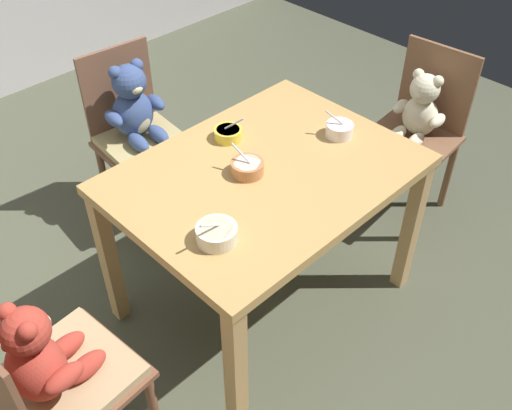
{
  "coord_description": "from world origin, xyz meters",
  "views": [
    {
      "loc": [
        -1.27,
        -1.24,
        2.11
      ],
      "look_at": [
        0.0,
        0.05,
        0.53
      ],
      "focal_mm": 41.39,
      "sensor_mm": 36.0,
      "label": 1
    }
  ],
  "objects_px": {
    "teddy_chair_far_center": "(137,122)",
    "porridge_bowl_terracotta_center": "(247,167)",
    "teddy_chair_near_left": "(48,371)",
    "teddy_chair_near_right": "(418,120)",
    "porridge_bowl_yellow_far_center": "(228,133)",
    "porridge_bowl_white_near_right": "(339,130)",
    "dining_table": "(265,189)",
    "porridge_bowl_cream_near_left": "(217,234)"
  },
  "relations": [
    {
      "from": "teddy_chair_near_left",
      "to": "teddy_chair_far_center",
      "type": "height_order",
      "value": "same"
    },
    {
      "from": "porridge_bowl_terracotta_center",
      "to": "porridge_bowl_white_near_right",
      "type": "bearing_deg",
      "value": -10.57
    },
    {
      "from": "porridge_bowl_cream_near_left",
      "to": "teddy_chair_near_left",
      "type": "bearing_deg",
      "value": 171.65
    },
    {
      "from": "dining_table",
      "to": "porridge_bowl_terracotta_center",
      "type": "bearing_deg",
      "value": 150.84
    },
    {
      "from": "porridge_bowl_yellow_far_center",
      "to": "porridge_bowl_terracotta_center",
      "type": "relative_size",
      "value": 0.86
    },
    {
      "from": "dining_table",
      "to": "teddy_chair_near_right",
      "type": "height_order",
      "value": "teddy_chair_near_right"
    },
    {
      "from": "porridge_bowl_yellow_far_center",
      "to": "porridge_bowl_cream_near_left",
      "type": "xyz_separation_m",
      "value": [
        -0.43,
        -0.41,
        0.01
      ]
    },
    {
      "from": "dining_table",
      "to": "teddy_chair_near_left",
      "type": "height_order",
      "value": "teddy_chair_near_left"
    },
    {
      "from": "teddy_chair_near_left",
      "to": "porridge_bowl_terracotta_center",
      "type": "bearing_deg",
      "value": 1.0
    },
    {
      "from": "teddy_chair_near_right",
      "to": "porridge_bowl_yellow_far_center",
      "type": "height_order",
      "value": "teddy_chair_near_right"
    },
    {
      "from": "teddy_chair_far_center",
      "to": "porridge_bowl_yellow_far_center",
      "type": "bearing_deg",
      "value": 9.39
    },
    {
      "from": "teddy_chair_near_right",
      "to": "porridge_bowl_white_near_right",
      "type": "distance_m",
      "value": 0.68
    },
    {
      "from": "porridge_bowl_terracotta_center",
      "to": "porridge_bowl_white_near_right",
      "type": "height_order",
      "value": "porridge_bowl_terracotta_center"
    },
    {
      "from": "teddy_chair_near_right",
      "to": "teddy_chair_near_left",
      "type": "distance_m",
      "value": 2.02
    },
    {
      "from": "porridge_bowl_cream_near_left",
      "to": "porridge_bowl_terracotta_center",
      "type": "relative_size",
      "value": 1.12
    },
    {
      "from": "teddy_chair_far_center",
      "to": "porridge_bowl_white_near_right",
      "type": "relative_size",
      "value": 7.77
    },
    {
      "from": "dining_table",
      "to": "porridge_bowl_yellow_far_center",
      "type": "relative_size",
      "value": 9.78
    },
    {
      "from": "porridge_bowl_white_near_right",
      "to": "porridge_bowl_terracotta_center",
      "type": "bearing_deg",
      "value": 169.43
    },
    {
      "from": "teddy_chair_near_left",
      "to": "porridge_bowl_cream_near_left",
      "type": "height_order",
      "value": "teddy_chair_near_left"
    },
    {
      "from": "porridge_bowl_yellow_far_center",
      "to": "teddy_chair_near_right",
      "type": "bearing_deg",
      "value": -17.46
    },
    {
      "from": "teddy_chair_near_right",
      "to": "teddy_chair_far_center",
      "type": "height_order",
      "value": "teddy_chair_far_center"
    },
    {
      "from": "porridge_bowl_yellow_far_center",
      "to": "porridge_bowl_white_near_right",
      "type": "relative_size",
      "value": 1.01
    },
    {
      "from": "dining_table",
      "to": "porridge_bowl_cream_near_left",
      "type": "height_order",
      "value": "porridge_bowl_cream_near_left"
    },
    {
      "from": "dining_table",
      "to": "porridge_bowl_cream_near_left",
      "type": "relative_size",
      "value": 7.56
    },
    {
      "from": "porridge_bowl_cream_near_left",
      "to": "porridge_bowl_white_near_right",
      "type": "distance_m",
      "value": 0.77
    },
    {
      "from": "teddy_chair_near_right",
      "to": "porridge_bowl_white_near_right",
      "type": "height_order",
      "value": "teddy_chair_near_right"
    },
    {
      "from": "teddy_chair_far_center",
      "to": "porridge_bowl_cream_near_left",
      "type": "height_order",
      "value": "teddy_chair_far_center"
    },
    {
      "from": "porridge_bowl_cream_near_left",
      "to": "teddy_chair_far_center",
      "type": "bearing_deg",
      "value": 69.46
    },
    {
      "from": "dining_table",
      "to": "porridge_bowl_yellow_far_center",
      "type": "distance_m",
      "value": 0.28
    },
    {
      "from": "teddy_chair_far_center",
      "to": "porridge_bowl_terracotta_center",
      "type": "distance_m",
      "value": 0.86
    },
    {
      "from": "teddy_chair_far_center",
      "to": "porridge_bowl_white_near_right",
      "type": "distance_m",
      "value": 1.01
    },
    {
      "from": "teddy_chair_near_left",
      "to": "porridge_bowl_cream_near_left",
      "type": "distance_m",
      "value": 0.67
    },
    {
      "from": "teddy_chair_far_center",
      "to": "porridge_bowl_terracotta_center",
      "type": "height_order",
      "value": "teddy_chair_far_center"
    },
    {
      "from": "teddy_chair_near_right",
      "to": "porridge_bowl_cream_near_left",
      "type": "distance_m",
      "value": 1.42
    },
    {
      "from": "teddy_chair_near_right",
      "to": "porridge_bowl_yellow_far_center",
      "type": "bearing_deg",
      "value": -21.96
    },
    {
      "from": "teddy_chair_far_center",
      "to": "dining_table",
      "type": "bearing_deg",
      "value": 5.28
    },
    {
      "from": "porridge_bowl_white_near_right",
      "to": "dining_table",
      "type": "bearing_deg",
      "value": 172.78
    },
    {
      "from": "teddy_chair_near_left",
      "to": "teddy_chair_far_center",
      "type": "bearing_deg",
      "value": 37.81
    },
    {
      "from": "dining_table",
      "to": "porridge_bowl_terracotta_center",
      "type": "xyz_separation_m",
      "value": [
        -0.06,
        0.03,
        0.12
      ]
    },
    {
      "from": "teddy_chair_far_center",
      "to": "porridge_bowl_terracotta_center",
      "type": "xyz_separation_m",
      "value": [
        -0.06,
        -0.83,
        0.21
      ]
    },
    {
      "from": "teddy_chair_far_center",
      "to": "teddy_chair_near_left",
      "type": "bearing_deg",
      "value": -42.09
    },
    {
      "from": "teddy_chair_near_left",
      "to": "teddy_chair_near_right",
      "type": "bearing_deg",
      "value": -4.57
    }
  ]
}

